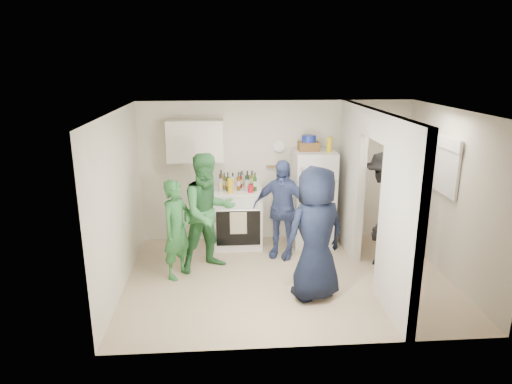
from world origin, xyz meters
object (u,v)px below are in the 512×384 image
Objects in this scene: wicker_basket at (309,146)px; fridge at (313,198)px; blue_bowl at (309,139)px; person_navy at (315,234)px; person_green_left at (177,229)px; person_green_center at (208,212)px; stove at (238,217)px; yellow_cup_stack_top at (329,145)px; person_nook at (384,208)px; person_denim at (282,209)px.

fridge is at bearing -26.57° from wicker_basket.
person_navy is at bearing -97.12° from blue_bowl.
person_green_center is (0.46, 0.26, 0.17)m from person_green_left.
person_green_center is at bearing -117.76° from stove.
person_nook is at bearing -45.48° from yellow_cup_stack_top.
person_green_center is (-0.47, -0.90, 0.41)m from stove.
person_denim reaches higher than person_green_left.
fridge is 0.79m from person_denim.
stove is 0.55× the size of person_navy.
wicker_basket reaches higher than stove.
yellow_cup_stack_top reaches higher than person_navy.
yellow_cup_stack_top is at bearing 47.88° from person_denim.
person_navy is (0.28, -1.40, 0.10)m from person_denim.
yellow_cup_stack_top is at bearing -130.19° from person_navy.
person_navy is 1.67m from person_nook.
yellow_cup_stack_top reaches higher than person_nook.
fridge is 1.00m from yellow_cup_stack_top.
fridge is 0.92m from wicker_basket.
stove is 0.56× the size of person_nook.
fridge is at bearing 155.56° from yellow_cup_stack_top.
wicker_basket reaches higher than person_denim.
person_nook is (2.76, 0.01, -0.01)m from person_green_center.
fridge is at bearing -1.30° from stove.
person_green_center is 1.12× the size of person_denim.
person_denim is at bearing -133.68° from blue_bowl.
person_denim is (1.64, 0.63, 0.07)m from person_green_left.
person_green_center is at bearing -27.02° from person_green_left.
yellow_cup_stack_top is at bearing -25.11° from wicker_basket.
stove is at bearing 35.64° from person_green_center.
blue_bowl reaches higher than person_nook.
person_green_center reaches higher than person_nook.
person_nook is (0.74, -0.76, -0.89)m from yellow_cup_stack_top.
person_navy is (-0.34, -1.89, 0.08)m from fridge.
blue_bowl is at bearing -119.88° from person_navy.
person_navy reaches higher than wicker_basket.
yellow_cup_stack_top is (0.32, -0.15, -0.08)m from blue_bowl.
blue_bowl is 0.13× the size of person_navy.
person_green_center reaches higher than person_denim.
person_navy reaches higher than fridge.
blue_bowl is 0.36m from yellow_cup_stack_top.
person_navy reaches higher than person_green_center.
yellow_cup_stack_top is 2.07m from person_navy.
person_green_center is at bearing -151.56° from blue_bowl.
blue_bowl is at bearing 0.94° from stove.
stove is at bearing -179.06° from wicker_basket.
person_green_center is (-1.80, -0.87, 0.08)m from fridge.
person_green_left is (-2.48, -1.03, -1.05)m from yellow_cup_stack_top.
person_green_left is at bearing -151.45° from wicker_basket.
blue_bowl reaches higher than person_navy.
fridge is 0.91× the size of person_navy.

